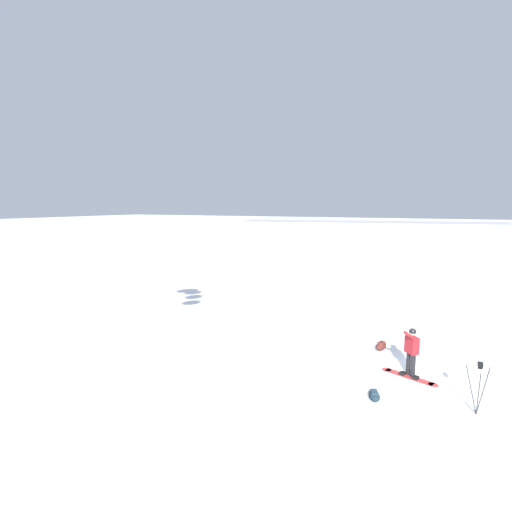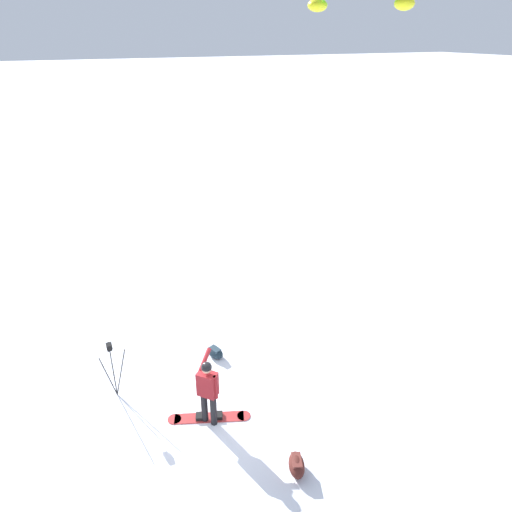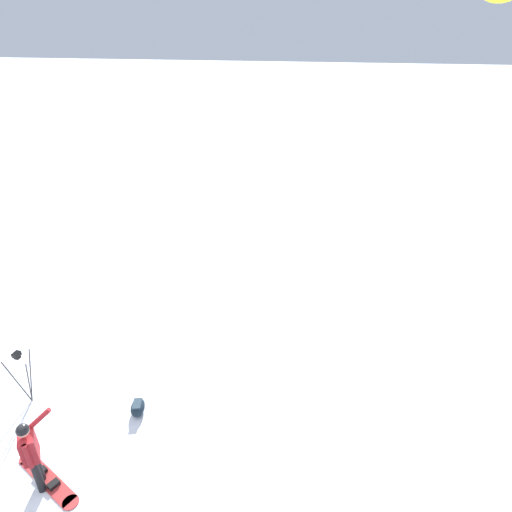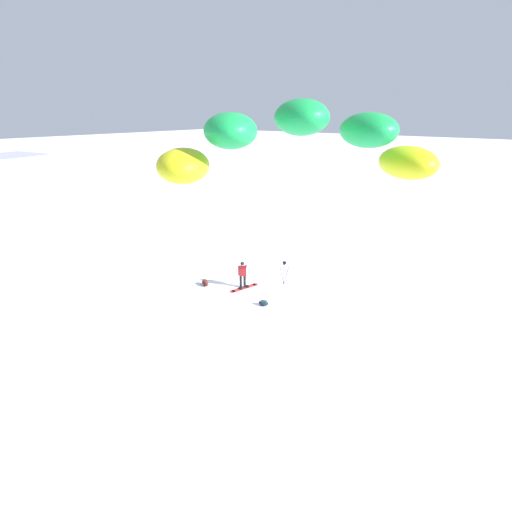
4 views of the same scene
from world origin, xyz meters
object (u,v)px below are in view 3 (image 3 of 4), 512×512
(snowboard, at_px, (48,479))
(gear_bag_large, at_px, (138,407))
(camera_tripod, at_px, (21,367))
(snowboarder, at_px, (31,450))

(snowboard, height_order, gear_bag_large, gear_bag_large)
(camera_tripod, bearing_deg, snowboard, -42.10)
(snowboard, relative_size, gear_bag_large, 2.96)
(snowboarder, height_order, camera_tripod, snowboarder)
(snowboard, bearing_deg, gear_bag_large, 67.11)
(snowboarder, relative_size, gear_bag_large, 2.79)
(camera_tripod, bearing_deg, snowboarder, -44.27)
(snowboarder, height_order, snowboard, snowboarder)
(snowboarder, height_order, gear_bag_large, snowboarder)
(snowboarder, xyz_separation_m, camera_tripod, (-1.70, 1.66, 0.06))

